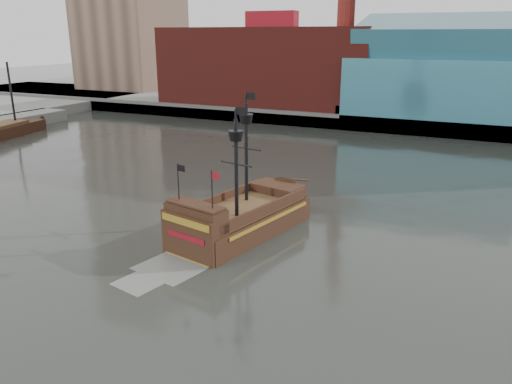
% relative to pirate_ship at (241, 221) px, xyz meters
% --- Properties ---
extents(ground, '(400.00, 400.00, 0.00)m').
position_rel_pirate_ship_xyz_m(ground, '(-0.68, -12.97, -1.11)').
color(ground, '#232621').
rests_on(ground, ground).
extents(promenade_far, '(220.00, 60.00, 2.00)m').
position_rel_pirate_ship_xyz_m(promenade_far, '(-0.68, 79.03, -0.11)').
color(promenade_far, slate).
rests_on(promenade_far, ground).
extents(seawall, '(220.00, 1.00, 2.60)m').
position_rel_pirate_ship_xyz_m(seawall, '(-0.68, 49.53, 0.19)').
color(seawall, '#4C4C49').
rests_on(seawall, ground).
extents(pirate_ship, '(8.25, 16.98, 12.22)m').
position_rel_pirate_ship_xyz_m(pirate_ship, '(0.00, 0.00, 0.00)').
color(pirate_ship, black).
rests_on(pirate_ship, ground).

